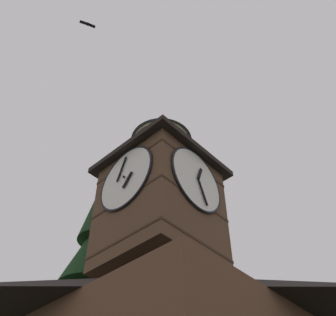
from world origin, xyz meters
The scene contains 2 objects.
clock_tower centered at (-1.85, -2.66, 12.00)m, with size 4.56×4.56×8.11m.
flying_bird_high centered at (3.61, -2.12, 18.62)m, with size 0.71×0.41×0.10m.
Camera 1 is at (7.79, 6.79, 1.29)m, focal length 43.96 mm.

